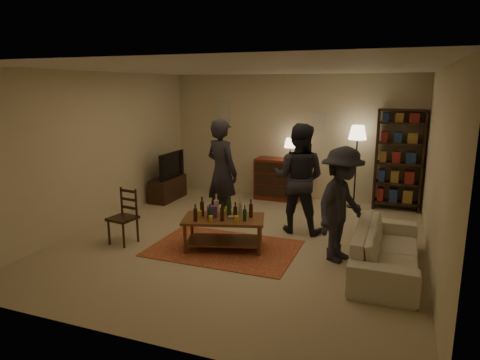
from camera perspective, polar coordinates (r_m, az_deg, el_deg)
The scene contains 13 objects.
floor at distance 7.01m, azimuth 0.49°, elevation -8.03°, with size 6.00×6.00×0.00m, color #C6B793.
room_shell at distance 9.62m, azimuth 3.12°, elevation 8.61°, with size 6.00×6.00×6.00m.
rug at distance 6.67m, azimuth -2.15°, elevation -9.07°, with size 2.20×1.50×0.01m, color maroon.
coffee_table at distance 6.53m, azimuth -2.24°, elevation -5.62°, with size 1.35×0.98×0.84m.
dining_chair at distance 7.03m, azimuth -15.10°, elevation -4.46°, with size 0.43×0.43×0.88m.
tv_stand at distance 9.49m, azimuth -9.60°, elevation -0.33°, with size 0.40×1.00×1.06m.
dresser at distance 9.42m, azimuth 5.17°, elevation 0.27°, with size 1.00×0.50×1.36m.
bookshelf at distance 9.05m, azimuth 20.40°, elevation 2.64°, with size 0.90×0.34×2.02m.
floor_lamp at distance 8.90m, azimuth 15.38°, elevation 5.39°, with size 0.36×0.36×1.68m.
sofa at distance 6.14m, azimuth 18.94°, elevation -8.73°, with size 2.08×0.81×0.61m, color beige.
person_left at distance 7.62m, azimuth -2.43°, elevation 1.05°, with size 0.69×0.45×1.90m, color #23232A.
person_right at distance 7.26m, azimuth 7.82°, elevation 0.21°, with size 0.90×0.70×1.86m, color #24252B.
person_by_sofa at distance 6.16m, azimuth 13.36°, elevation -3.24°, with size 1.06×0.61×1.64m, color #26252D.
Camera 1 is at (2.29, -6.15, 2.45)m, focal length 32.00 mm.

